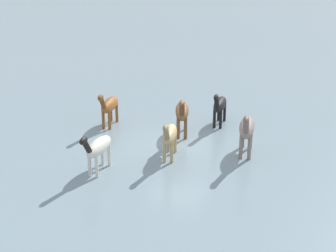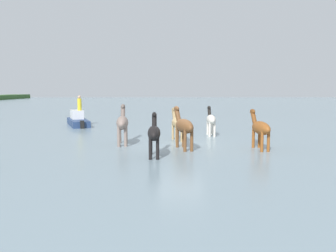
% 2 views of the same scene
% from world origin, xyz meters
% --- Properties ---
extents(ground_plane, '(205.26, 205.26, 0.00)m').
position_xyz_m(ground_plane, '(0.00, 0.00, 0.00)').
color(ground_plane, gray).
extents(horse_gray_outer, '(2.30, 0.55, 1.80)m').
position_xyz_m(horse_gray_outer, '(3.64, -2.08, 0.99)').
color(horse_gray_outer, silver).
rests_on(horse_gray_outer, ground_plane).
extents(horse_pinto_flank, '(2.60, 1.11, 2.02)m').
position_xyz_m(horse_pinto_flank, '(-1.09, -0.15, 1.11)').
color(horse_pinto_flank, brown).
rests_on(horse_pinto_flank, ground_plane).
extents(horse_lead, '(2.33, 0.82, 1.80)m').
position_xyz_m(horse_lead, '(1.60, 0.09, 0.99)').
color(horse_lead, tan).
rests_on(horse_lead, ground_plane).
extents(horse_chestnut_trailing, '(2.66, 0.80, 2.06)m').
position_xyz_m(horse_chestnut_trailing, '(0.28, 2.97, 1.13)').
color(horse_chestnut_trailing, gray).
rests_on(horse_chestnut_trailing, ground_plane).
extents(horse_rear_stallion, '(2.42, 0.73, 1.87)m').
position_xyz_m(horse_rear_stallion, '(-1.24, -3.80, 1.03)').
color(horse_rear_stallion, brown).
rests_on(horse_rear_stallion, ground_plane).
extents(horse_dun_straggler, '(2.36, 0.59, 1.84)m').
position_xyz_m(horse_dun_straggler, '(-2.93, 1.21, 1.01)').
color(horse_dun_straggler, black).
rests_on(horse_dun_straggler, ground_plane).
extents(boat_skiff_near, '(4.75, 2.88, 1.34)m').
position_xyz_m(boat_skiff_near, '(9.72, 7.76, 0.31)').
color(boat_skiff_near, navy).
rests_on(boat_skiff_near, ground_plane).
extents(person_spotter_bow, '(0.32, 0.32, 1.19)m').
position_xyz_m(person_spotter_bow, '(9.63, 7.57, 1.74)').
color(person_spotter_bow, yellow).
rests_on(person_spotter_bow, boat_skiff_near).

